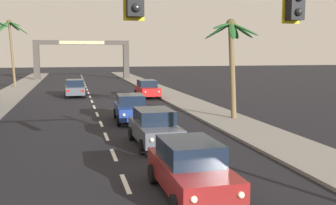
{
  "coord_description": "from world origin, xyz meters",
  "views": [
    {
      "loc": [
        -1.59,
        -7.98,
        4.3
      ],
      "look_at": [
        2.28,
        8.0,
        2.2
      ],
      "focal_mm": 42.15,
      "sensor_mm": 36.0,
      "label": 1
    }
  ],
  "objects_px": {
    "traffic_signal_mast": "(297,27)",
    "sedan_third_in_queue": "(155,127)",
    "town_gateway_arch": "(82,54)",
    "sedan_oncoming_far": "(75,88)",
    "sedan_parked_nearest_kerb": "(147,89)",
    "sedan_fifth_in_queue": "(131,108)",
    "sedan_lead_at_stop_bar": "(191,168)",
    "palm_left_farthest": "(10,37)",
    "palm_right_second": "(231,47)"
  },
  "relations": [
    {
      "from": "sedan_parked_nearest_kerb",
      "to": "town_gateway_arch",
      "type": "height_order",
      "value": "town_gateway_arch"
    },
    {
      "from": "sedan_oncoming_far",
      "to": "palm_right_second",
      "type": "distance_m",
      "value": 18.94
    },
    {
      "from": "sedan_parked_nearest_kerb",
      "to": "palm_right_second",
      "type": "xyz_separation_m",
      "value": [
        2.81,
        -13.56,
        3.75
      ]
    },
    {
      "from": "town_gateway_arch",
      "to": "sedan_fifth_in_queue",
      "type": "bearing_deg",
      "value": -87.28
    },
    {
      "from": "sedan_third_in_queue",
      "to": "sedan_lead_at_stop_bar",
      "type": "bearing_deg",
      "value": -92.34
    },
    {
      "from": "sedan_third_in_queue",
      "to": "sedan_fifth_in_queue",
      "type": "relative_size",
      "value": 0.99
    },
    {
      "from": "sedan_lead_at_stop_bar",
      "to": "sedan_oncoming_far",
      "type": "distance_m",
      "value": 28.32
    },
    {
      "from": "traffic_signal_mast",
      "to": "sedan_fifth_in_queue",
      "type": "distance_m",
      "value": 17.01
    },
    {
      "from": "traffic_signal_mast",
      "to": "sedan_fifth_in_queue",
      "type": "bearing_deg",
      "value": 94.47
    },
    {
      "from": "traffic_signal_mast",
      "to": "palm_right_second",
      "type": "height_order",
      "value": "traffic_signal_mast"
    },
    {
      "from": "traffic_signal_mast",
      "to": "sedan_parked_nearest_kerb",
      "type": "height_order",
      "value": "traffic_signal_mast"
    },
    {
      "from": "sedan_parked_nearest_kerb",
      "to": "town_gateway_arch",
      "type": "distance_m",
      "value": 27.85
    },
    {
      "from": "traffic_signal_mast",
      "to": "sedan_third_in_queue",
      "type": "relative_size",
      "value": 2.41
    },
    {
      "from": "sedan_fifth_in_queue",
      "to": "sedan_parked_nearest_kerb",
      "type": "distance_m",
      "value": 12.94
    },
    {
      "from": "sedan_fifth_in_queue",
      "to": "town_gateway_arch",
      "type": "distance_m",
      "value": 39.82
    },
    {
      "from": "palm_right_second",
      "to": "town_gateway_arch",
      "type": "distance_m",
      "value": 41.52
    },
    {
      "from": "palm_right_second",
      "to": "town_gateway_arch",
      "type": "height_order",
      "value": "palm_right_second"
    },
    {
      "from": "sedan_parked_nearest_kerb",
      "to": "town_gateway_arch",
      "type": "relative_size",
      "value": 0.3
    },
    {
      "from": "sedan_fifth_in_queue",
      "to": "sedan_oncoming_far",
      "type": "bearing_deg",
      "value": 102.44
    },
    {
      "from": "sedan_oncoming_far",
      "to": "town_gateway_arch",
      "type": "relative_size",
      "value": 0.3
    },
    {
      "from": "sedan_lead_at_stop_bar",
      "to": "palm_left_farthest",
      "type": "bearing_deg",
      "value": 104.66
    },
    {
      "from": "sedan_oncoming_far",
      "to": "sedan_lead_at_stop_bar",
      "type": "bearing_deg",
      "value": -83.59
    },
    {
      "from": "sedan_fifth_in_queue",
      "to": "palm_right_second",
      "type": "bearing_deg",
      "value": -9.83
    },
    {
      "from": "sedan_lead_at_stop_bar",
      "to": "sedan_third_in_queue",
      "type": "relative_size",
      "value": 1.0
    },
    {
      "from": "traffic_signal_mast",
      "to": "palm_left_farthest",
      "type": "bearing_deg",
      "value": 105.36
    },
    {
      "from": "sedan_oncoming_far",
      "to": "sedan_parked_nearest_kerb",
      "type": "distance_m",
      "value": 7.1
    },
    {
      "from": "sedan_third_in_queue",
      "to": "sedan_parked_nearest_kerb",
      "type": "xyz_separation_m",
      "value": [
        3.25,
        19.12,
        0.0
      ]
    },
    {
      "from": "sedan_third_in_queue",
      "to": "sedan_fifth_in_queue",
      "type": "height_order",
      "value": "same"
    },
    {
      "from": "sedan_parked_nearest_kerb",
      "to": "palm_right_second",
      "type": "bearing_deg",
      "value": -78.27
    },
    {
      "from": "traffic_signal_mast",
      "to": "sedan_parked_nearest_kerb",
      "type": "bearing_deg",
      "value": 85.84
    },
    {
      "from": "traffic_signal_mast",
      "to": "sedan_oncoming_far",
      "type": "relative_size",
      "value": 2.41
    },
    {
      "from": "sedan_oncoming_far",
      "to": "town_gateway_arch",
      "type": "height_order",
      "value": "town_gateway_arch"
    },
    {
      "from": "sedan_fifth_in_queue",
      "to": "palm_left_farthest",
      "type": "xyz_separation_m",
      "value": [
        -10.59,
        26.75,
        5.26
      ]
    },
    {
      "from": "sedan_fifth_in_queue",
      "to": "palm_right_second",
      "type": "distance_m",
      "value": 7.34
    },
    {
      "from": "sedan_lead_at_stop_bar",
      "to": "town_gateway_arch",
      "type": "xyz_separation_m",
      "value": [
        -1.76,
        52.91,
        3.18
      ]
    },
    {
      "from": "sedan_third_in_queue",
      "to": "sedan_fifth_in_queue",
      "type": "distance_m",
      "value": 6.64
    },
    {
      "from": "traffic_signal_mast",
      "to": "sedan_third_in_queue",
      "type": "xyz_separation_m",
      "value": [
        -1.14,
        9.85,
        -4.0
      ]
    },
    {
      "from": "sedan_oncoming_far",
      "to": "sedan_parked_nearest_kerb",
      "type": "relative_size",
      "value": 1.0
    },
    {
      "from": "sedan_fifth_in_queue",
      "to": "palm_left_farthest",
      "type": "relative_size",
      "value": 0.55
    },
    {
      "from": "sedan_third_in_queue",
      "to": "sedan_parked_nearest_kerb",
      "type": "distance_m",
      "value": 19.39
    },
    {
      "from": "sedan_parked_nearest_kerb",
      "to": "palm_left_farthest",
      "type": "bearing_deg",
      "value": 134.43
    },
    {
      "from": "sedan_third_in_queue",
      "to": "sedan_fifth_in_queue",
      "type": "bearing_deg",
      "value": 91.31
    },
    {
      "from": "sedan_fifth_in_queue",
      "to": "sedan_parked_nearest_kerb",
      "type": "relative_size",
      "value": 1.01
    },
    {
      "from": "traffic_signal_mast",
      "to": "sedan_lead_at_stop_bar",
      "type": "bearing_deg",
      "value": 113.65
    },
    {
      "from": "sedan_third_in_queue",
      "to": "palm_right_second",
      "type": "bearing_deg",
      "value": 42.51
    },
    {
      "from": "sedan_third_in_queue",
      "to": "sedan_parked_nearest_kerb",
      "type": "height_order",
      "value": "same"
    },
    {
      "from": "sedan_fifth_in_queue",
      "to": "palm_left_farthest",
      "type": "distance_m",
      "value": 29.25
    },
    {
      "from": "sedan_third_in_queue",
      "to": "sedan_oncoming_far",
      "type": "height_order",
      "value": "same"
    },
    {
      "from": "town_gateway_arch",
      "to": "traffic_signal_mast",
      "type": "bearing_deg",
      "value": -86.76
    },
    {
      "from": "traffic_signal_mast",
      "to": "sedan_third_in_queue",
      "type": "distance_m",
      "value": 10.69
    }
  ]
}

